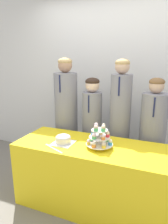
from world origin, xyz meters
TOP-DOWN VIEW (x-y plane):
  - ground_plane at (0.00, 0.00)m, footprint 16.00×16.00m
  - wall_back at (0.00, 1.43)m, footprint 9.00×0.06m
  - table at (0.00, 0.32)m, footprint 1.64×0.64m
  - round_cake at (-0.29, 0.24)m, footprint 0.22×0.22m
  - cake_knife at (-0.37, 0.11)m, footprint 0.26×0.13m
  - cupcake_stand at (0.10, 0.29)m, footprint 0.28×0.28m
  - student_0 at (-0.57, 0.86)m, footprint 0.31×0.32m
  - student_1 at (-0.19, 0.86)m, footprint 0.26×0.26m
  - student_2 at (0.18, 0.86)m, footprint 0.26×0.26m
  - student_3 at (0.58, 0.86)m, footprint 0.31×0.31m

SIDE VIEW (x-z plane):
  - ground_plane at x=0.00m, z-range 0.00..0.00m
  - table at x=0.00m, z-range 0.00..0.74m
  - student_3 at x=0.58m, z-range -0.04..1.38m
  - student_1 at x=-0.19m, z-range -0.02..1.38m
  - cake_knife at x=-0.37m, z-range 0.74..0.75m
  - student_0 at x=-0.57m, z-range -0.04..1.60m
  - student_2 at x=0.18m, z-range -0.03..1.60m
  - round_cake at x=-0.29m, z-range 0.74..0.84m
  - cupcake_stand at x=0.10m, z-range 0.73..0.99m
  - wall_back at x=0.00m, z-range 0.00..2.70m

